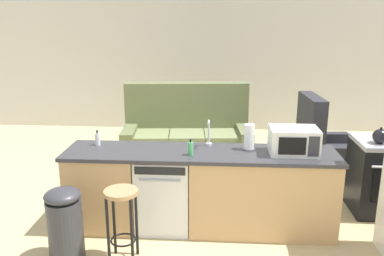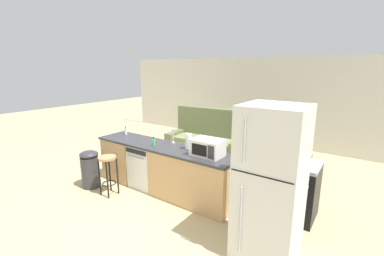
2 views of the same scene
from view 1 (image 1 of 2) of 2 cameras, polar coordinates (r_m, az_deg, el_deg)
name	(u,v)px [view 1 (image 1 of 2)]	position (r m, az deg, el deg)	size (l,w,h in m)	color
ground_plane	(187,226)	(4.75, -0.75, -13.61)	(24.00, 24.00, 0.00)	tan
wall_back	(217,67)	(8.40, 3.57, 8.54)	(10.00, 0.06, 2.60)	silver
kitchen_counter	(208,193)	(4.55, 2.27, -9.08)	(2.94, 0.66, 0.90)	tan
dishwasher	(164,191)	(4.58, -3.93, -8.88)	(0.58, 0.61, 0.84)	white
microwave	(294,141)	(4.40, 14.08, -1.77)	(0.50, 0.37, 0.28)	white
sink_faucet	(209,135)	(4.52, 2.35, -0.94)	(0.07, 0.18, 0.30)	silver
paper_towel_roll	(249,137)	(4.44, 8.01, -1.32)	(0.14, 0.14, 0.28)	#4C4C51
soap_bottle	(190,148)	(4.24, -0.22, -2.88)	(0.06, 0.06, 0.18)	#4CB266
dish_soap_bottle	(98,139)	(4.68, -13.12, -1.52)	(0.06, 0.06, 0.18)	silver
kettle	(380,136)	(5.09, 24.93, -1.05)	(0.21, 0.17, 0.19)	black
bar_stool	(122,210)	(3.97, -9.83, -11.30)	(0.32, 0.32, 0.74)	tan
trash_bin	(65,223)	(4.20, -17.40, -12.66)	(0.35, 0.35, 0.74)	#333338
couch	(187,139)	(6.57, -0.73, -1.49)	(2.07, 1.06, 1.27)	#667047
armchair	(322,152)	(6.35, 17.76, -3.26)	(0.85, 0.90, 1.20)	#2D2D33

